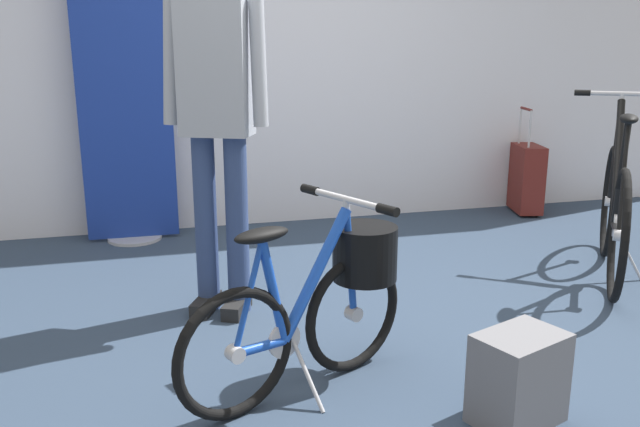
# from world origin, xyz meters

# --- Properties ---
(ground_plane) EXTENTS (7.39, 7.39, 0.00)m
(ground_plane) POSITION_xyz_m (0.00, 0.00, 0.00)
(ground_plane) COLOR #2D3D51
(back_wall) EXTENTS (7.39, 0.10, 2.85)m
(back_wall) POSITION_xyz_m (0.00, 2.15, 1.42)
(back_wall) COLOR silver
(back_wall) RESTS_ON ground_plane
(floor_banner_stand) EXTENTS (0.60, 0.36, 1.92)m
(floor_banner_stand) POSITION_xyz_m (-1.02, 1.89, 0.87)
(floor_banner_stand) COLOR #B7B7BC
(floor_banner_stand) RESTS_ON ground_plane
(folding_bike_foreground) EXTENTS (0.97, 0.58, 0.75)m
(folding_bike_foreground) POSITION_xyz_m (-0.28, -0.33, 0.37)
(folding_bike_foreground) COLOR black
(folding_bike_foreground) RESTS_ON ground_plane
(display_bike_left) EXTENTS (0.89, 1.25, 1.04)m
(display_bike_left) POSITION_xyz_m (1.64, 0.44, 0.39)
(display_bike_left) COLOR black
(display_bike_left) RESTS_ON ground_plane
(visitor_near_wall) EXTENTS (0.49, 0.37, 1.81)m
(visitor_near_wall) POSITION_xyz_m (-0.57, 0.51, 1.06)
(visitor_near_wall) COLOR navy
(visitor_near_wall) RESTS_ON ground_plane
(rolling_suitcase) EXTENTS (0.26, 0.39, 0.83)m
(rolling_suitcase) POSITION_xyz_m (1.97, 1.86, 0.28)
(rolling_suitcase) COLOR maroon
(rolling_suitcase) RESTS_ON ground_plane
(handbag_on_floor) EXTENTS (0.36, 0.32, 0.33)m
(handbag_on_floor) POSITION_xyz_m (0.30, -0.78, 0.16)
(handbag_on_floor) COLOR slate
(handbag_on_floor) RESTS_ON ground_plane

